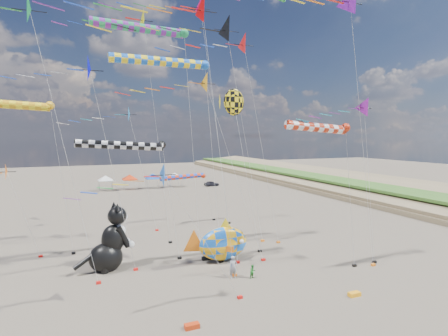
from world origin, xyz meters
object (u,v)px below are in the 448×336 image
person_adult (233,267)px  fish_inflatable (223,243)px  parked_car (212,184)px  child_green (253,272)px  cat_inflatable (109,237)px  child_blue (232,269)px

person_adult → fish_inflatable: bearing=84.8°
fish_inflatable → person_adult: fish_inflatable is taller
fish_inflatable → parked_car: bearing=70.8°
person_adult → child_green: (1.48, -0.63, -0.36)m
person_adult → parked_car: person_adult is taller
cat_inflatable → child_blue: bearing=-41.8°
fish_inflatable → parked_car: 48.91m
person_adult → cat_inflatable: bearing=151.9°
fish_inflatable → child_blue: size_ratio=5.94×
child_green → child_blue: size_ratio=1.07×
cat_inflatable → parked_car: size_ratio=1.68×
child_green → child_blue: bearing=124.7°
person_adult → child_blue: 0.71m
cat_inflatable → fish_inflatable: size_ratio=0.92×
parked_car → child_blue: bearing=162.2°
child_green → child_blue: 1.81m
child_green → parked_car: (15.30, 50.76, 0.02)m
cat_inflatable → person_adult: (9.18, -5.90, -1.99)m
fish_inflatable → child_green: (0.79, -4.59, -1.12)m
child_green → parked_car: size_ratio=0.33×
fish_inflatable → child_green: size_ratio=5.53×
child_blue → parked_car: (16.66, 49.56, 0.06)m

